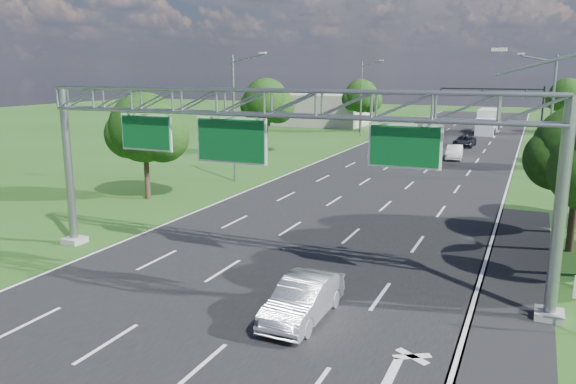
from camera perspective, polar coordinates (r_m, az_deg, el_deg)
The scene contains 19 objects.
ground at distance 41.41m, azimuth 8.65°, elevation -0.17°, with size 220.00×220.00×0.00m, color #254715.
road at distance 41.41m, azimuth 8.65°, elevation -0.17°, with size 18.00×180.00×0.02m, color black.
road_flare at distance 24.70m, azimuth 21.87°, elevation -9.54°, with size 3.00×30.00×0.02m, color black.
sign_gantry at distance 23.48m, azimuth -1.88°, elevation 7.58°, with size 23.50×1.00×9.56m.
traffic_signal at distance 74.23m, azimuth 21.78°, elevation 8.58°, with size 12.21×0.24×7.00m.
streetlight_l_near at distance 44.87m, azimuth -5.31°, elevation 8.08°, with size 2.97×0.22×10.16m.
streetlight_l_far at distance 77.29m, azimuth 7.59°, elevation 9.75°, with size 2.97×0.22×10.16m.
streetlight_r_mid at distance 49.19m, azimuth 24.99°, elevation 7.36°, with size 2.97×0.22×10.16m.
tree_verge_la at distance 39.76m, azimuth -14.24°, elevation 6.03°, with size 5.76×4.80×7.40m.
tree_verge_lb at distance 60.32m, azimuth -2.16°, elevation 9.02°, with size 5.76×4.80×8.06m.
tree_verge_lc at distance 82.60m, azimuth 7.49°, elevation 9.48°, with size 5.76×4.80×7.62m.
tree_verge_re at distance 87.27m, azimuth 26.53°, elevation 8.61°, with size 5.76×4.80×7.84m.
building_left at distance 93.16m, azimuth 3.45°, elevation 8.34°, with size 14.00×10.00×5.00m, color gray.
silver_sedan at distance 20.52m, azimuth 1.54°, elevation -10.81°, with size 1.62×4.63×1.53m, color #A8ABB3.
car_queue_a at distance 69.07m, azimuth 13.71°, elevation 5.17°, with size 2.00×4.91×1.43m, color white.
car_queue_b at distance 69.46m, azimuth 17.50°, elevation 4.94°, with size 2.15×4.67×1.30m, color black.
car_queue_c at distance 74.23m, azimuth 10.42°, elevation 5.83°, with size 1.82×4.52×1.54m, color black.
car_queue_d at distance 59.37m, azimuth 16.54°, elevation 3.90°, with size 1.49×4.28×1.41m, color silver.
box_truck at distance 85.58m, azimuth 19.61°, elevation 6.73°, with size 2.74×8.93×3.38m.
Camera 1 is at (10.50, -9.08, 8.79)m, focal length 35.00 mm.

